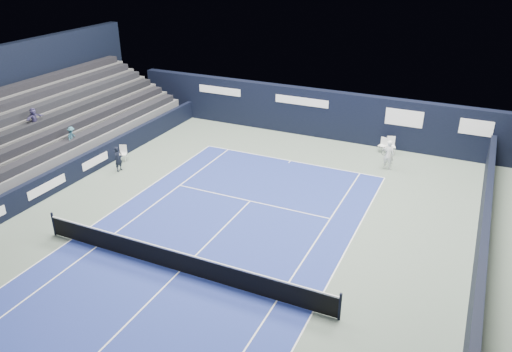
{
  "coord_description": "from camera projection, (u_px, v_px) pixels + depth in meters",
  "views": [
    {
      "loc": [
        9.42,
        -13.19,
        11.68
      ],
      "look_at": [
        0.19,
        6.67,
        1.3
      ],
      "focal_mm": 35.0,
      "sensor_mm": 36.0,
      "label": 1
    }
  ],
  "objects": [
    {
      "name": "folding_chair_back_b",
      "position": [
        391.0,
        144.0,
        29.91
      ],
      "size": [
        0.6,
        0.59,
        1.07
      ],
      "rotation": [
        0.0,
        0.0,
        0.35
      ],
      "color": "white",
      "rests_on": "ground"
    },
    {
      "name": "court_markings",
      "position": [
        179.0,
        271.0,
        19.4
      ],
      "size": [
        11.03,
        23.83,
        0.0
      ],
      "color": "white",
      "rests_on": "court_surface"
    },
    {
      "name": "tennis_net",
      "position": [
        179.0,
        261.0,
        19.19
      ],
      "size": [
        12.9,
        0.1,
        1.1
      ],
      "color": "black",
      "rests_on": "ground"
    },
    {
      "name": "line_judge_chair",
      "position": [
        123.0,
        152.0,
        28.96
      ],
      "size": [
        0.54,
        0.53,
        0.95
      ],
      "rotation": [
        0.0,
        0.0,
        0.38
      ],
      "color": "white",
      "rests_on": "ground"
    },
    {
      "name": "ground",
      "position": [
        205.0,
        246.0,
        21.04
      ],
      "size": [
        48.0,
        48.0,
        0.0
      ],
      "primitive_type": "plane",
      "color": "#57685C",
      "rests_on": "ground"
    },
    {
      "name": "enclosure_wall_right",
      "position": [
        482.0,
        238.0,
        19.94
      ],
      "size": [
        0.3,
        22.0,
        1.8
      ],
      "primitive_type": "cube",
      "color": "black",
      "rests_on": "ground"
    },
    {
      "name": "side_barrier_left",
      "position": [
        93.0,
        161.0,
        27.66
      ],
      "size": [
        0.33,
        22.0,
        1.2
      ],
      "color": "black",
      "rests_on": "ground"
    },
    {
      "name": "folding_chair_back_a",
      "position": [
        383.0,
        142.0,
        30.17
      ],
      "size": [
        0.49,
        0.51,
        0.9
      ],
      "rotation": [
        0.0,
        0.0,
        -0.28
      ],
      "color": "white",
      "rests_on": "ground"
    },
    {
      "name": "line_judge",
      "position": [
        118.0,
        159.0,
        27.61
      ],
      "size": [
        0.39,
        0.55,
        1.43
      ],
      "primitive_type": "imported",
      "rotation": [
        0.0,
        0.0,
        1.48
      ],
      "color": "black",
      "rests_on": "ground"
    },
    {
      "name": "back_sponsor_wall",
      "position": [
        317.0,
        113.0,
        32.26
      ],
      "size": [
        26.0,
        0.63,
        3.1
      ],
      "color": "black",
      "rests_on": "ground"
    },
    {
      "name": "court_surface",
      "position": [
        179.0,
        272.0,
        19.4
      ],
      "size": [
        10.97,
        23.77,
        0.01
      ],
      "primitive_type": "cube",
      "color": "navy",
      "rests_on": "ground"
    },
    {
      "name": "tennis_player",
      "position": [
        388.0,
        154.0,
        27.82
      ],
      "size": [
        0.64,
        0.84,
        1.7
      ],
      "color": "white",
      "rests_on": "ground"
    },
    {
      "name": "spectator_stand",
      "position": [
        51.0,
        123.0,
        29.35
      ],
      "size": [
        6.0,
        18.0,
        6.4
      ],
      "color": "#4F4F51",
      "rests_on": "ground"
    }
  ]
}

